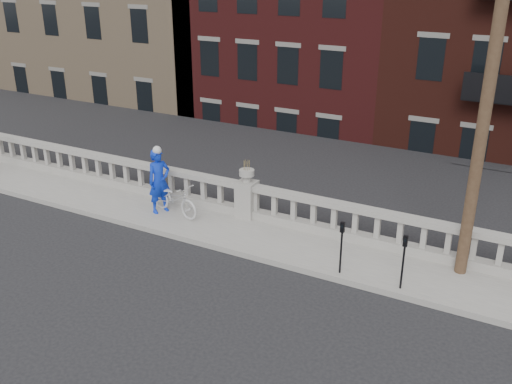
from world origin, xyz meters
TOP-DOWN VIEW (x-y plane):
  - ground at (0.00, 0.00)m, footprint 120.00×120.00m
  - sidewalk at (0.00, 3.00)m, footprint 32.00×2.20m
  - balustrade at (0.00, 3.95)m, footprint 28.00×0.34m
  - planter_pedestal at (0.00, 3.95)m, footprint 0.55×0.55m
  - lower_level at (0.56, 23.04)m, footprint 80.00×44.00m
  - utility_pole at (6.20, 3.60)m, footprint 1.60×0.28m
  - parking_meter_b at (3.61, 2.15)m, footprint 0.10×0.09m
  - parking_meter_c at (5.11, 2.15)m, footprint 0.10×0.09m
  - bicycle at (-1.98, 3.06)m, footprint 1.96×1.03m
  - cyclist at (-2.46, 3.00)m, footprint 0.72×0.85m

SIDE VIEW (x-z plane):
  - ground at x=0.00m, z-range 0.00..0.00m
  - sidewalk at x=0.00m, z-range 0.00..0.15m
  - balustrade at x=0.00m, z-range 0.13..1.16m
  - bicycle at x=-1.98m, z-range 0.15..1.13m
  - planter_pedestal at x=0.00m, z-range -0.05..1.71m
  - parking_meter_b at x=3.61m, z-range 0.32..1.68m
  - parking_meter_c at x=5.11m, z-range 0.32..1.68m
  - cyclist at x=-2.46m, z-range 0.15..2.12m
  - lower_level at x=0.56m, z-range -7.77..13.03m
  - utility_pole at x=6.20m, z-range 0.24..10.24m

